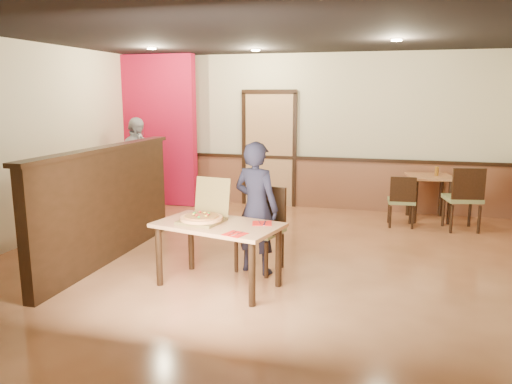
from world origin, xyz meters
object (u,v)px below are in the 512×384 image
side_chair_left (402,199)px  passerby (137,165)px  main_table (218,233)px  side_chair_right (464,196)px  side_table (429,186)px  condiment (437,171)px  diner_chair (262,225)px  diner (256,208)px  pizza_box (204,216)px

side_chair_left → passerby: 4.53m
main_table → passerby: 3.89m
side_chair_right → passerby: passerby is taller
side_table → condiment: bearing=-2.1°
diner_chair → side_chair_right: size_ratio=0.98×
passerby → condiment: size_ratio=10.88×
side_chair_right → side_chair_left: bearing=-12.0°
side_chair_left → diner: (-1.68, -2.57, 0.33)m
main_table → pizza_box: size_ratio=2.60×
pizza_box → side_chair_left: bearing=63.8°
diner → diner_chair: bearing=-86.3°
diner_chair → side_table: diner_chair is taller
diner → passerby: (-2.83, 2.39, 0.07)m
condiment → diner_chair: bearing=-125.9°
side_chair_right → pizza_box: size_ratio=1.78×
side_chair_right → side_table: size_ratio=1.24×
side_chair_left → side_chair_right: size_ratio=0.82×
side_table → diner: bearing=-123.8°
main_table → diner_chair: 0.76m
side_table → passerby: size_ratio=0.48×
diner_chair → condiment: diner_chair is taller
passerby → diner: bearing=-110.9°
condiment → diner: bearing=-125.0°
diner → pizza_box: diner is taller
diner_chair → passerby: (-2.86, 2.24, 0.30)m
side_chair_right → pizza_box: bearing=33.7°
side_chair_right → passerby: size_ratio=0.59×
side_table → condiment: size_ratio=5.21×
pizza_box → condiment: pizza_box is taller
side_chair_left → condiment: size_ratio=5.32×
main_table → diner_chair: size_ratio=1.48×
main_table → condiment: 4.49m
side_chair_right → condiment: bearing=-70.8°
side_chair_right → condiment: size_ratio=6.47×
side_chair_left → pizza_box: (-2.14, -3.07, 0.32)m
diner_chair → side_chair_left: 2.93m
main_table → side_chair_left: size_ratio=1.78×
diner → passerby: bearing=-22.7°
passerby → main_table: bearing=-119.7°
diner_chair → condiment: (2.19, 3.03, 0.29)m
diner → passerby: 3.70m
side_chair_right → side_table: side_chair_right is taller
side_chair_left → pizza_box: size_ratio=1.46×
diner_chair → side_chair_right: side_chair_right is taller
diner_chair → pizza_box: pizza_box is taller
passerby → pizza_box: 3.73m
diner_chair → side_chair_left: bearing=70.0°
diner_chair → passerby: 3.65m
side_chair_left → diner_chair: bearing=51.9°
condiment → side_chair_left: bearing=-131.9°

